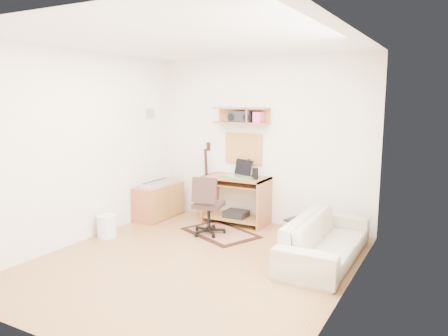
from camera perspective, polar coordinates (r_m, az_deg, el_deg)
The scene contains 22 objects.
floor at distance 5.33m, azimuth -4.13°, elevation -12.49°, with size 3.60×4.00×0.01m, color #A87546.
ceiling at distance 4.99m, azimuth -4.50°, elevation 16.56°, with size 3.60×4.00×0.01m, color white.
back_wall at distance 6.75m, azimuth 5.04°, elevation 3.57°, with size 3.60×0.01×2.60m, color white.
left_wall at distance 6.16m, azimuth -18.52°, elevation 2.57°, with size 0.01×4.00×2.60m, color white.
right_wall at distance 4.29m, azimuth 16.32°, elevation -0.10°, with size 0.01×4.00×2.60m, color white.
wall_shelf at distance 6.73m, azimuth 2.28°, elevation 7.00°, with size 0.90×0.25×0.26m, color #AA633C.
cork_board at distance 6.87m, azimuth 2.65°, elevation 2.61°, with size 0.64×0.03×0.49m, color tan.
wall_photo at distance 7.22m, azimuth -9.79°, elevation 7.19°, with size 0.02×0.20×0.15m, color #4C8CBF.
desk at distance 6.79m, azimuth 1.64°, elevation -4.30°, with size 1.00×0.55×0.75m, color #AA633C, non-canonical shape.
laptop at distance 6.65m, azimuth 1.82°, elevation -0.08°, with size 0.36×0.36×0.27m, color silver, non-canonical shape.
speaker at distance 6.50m, azimuth 4.24°, elevation -0.76°, with size 0.08×0.08×0.18m, color black.
desk_lamp at distance 6.71m, azimuth 3.87°, elevation 0.01°, with size 0.09×0.09×0.28m, color black, non-canonical shape.
pencil_cup at distance 6.66m, azimuth 4.25°, elevation -0.85°, with size 0.07×0.07×0.10m, color #2F3D8E.
boombox at distance 6.73m, azimuth 2.27°, elevation 6.83°, with size 0.36×0.16×0.19m, color black.
rug at distance 6.38m, azimuth -0.48°, elevation -8.62°, with size 1.09×0.72×0.01m, color tan.
task_chair at distance 6.22m, azimuth -2.05°, elevation -4.92°, with size 0.45×0.45×0.89m, color #32211D, non-canonical shape.
cabinet at distance 7.21m, azimuth -8.70°, elevation -4.40°, with size 0.40×0.90×0.55m, color #AA633C.
music_keyboard at distance 7.14m, azimuth -8.76°, elevation -2.02°, with size 0.22×0.71×0.06m, color #B2B5BA.
guitar at distance 7.17m, azimuth -2.59°, elevation -1.52°, with size 0.33×0.21×1.25m, color #B56437, non-canonical shape.
waste_basket at distance 6.39m, azimuth -15.36°, elevation -7.48°, with size 0.27×0.27×0.32m, color white.
printer at distance 6.49m, azimuth 10.44°, elevation -7.75°, with size 0.47×0.37×0.18m, color #A5A8AA.
sofa at distance 5.42m, azimuth 13.44°, elevation -8.28°, with size 1.84×0.54×0.72m, color #BFB697.
Camera 1 is at (2.71, -4.14, 1.98)m, focal length 34.29 mm.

